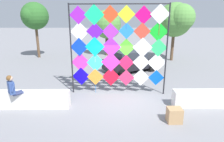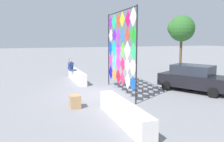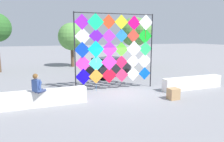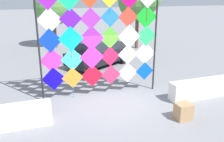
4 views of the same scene
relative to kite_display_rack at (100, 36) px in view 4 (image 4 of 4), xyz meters
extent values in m
plane|color=gray|center=(0.11, -1.09, -2.50)|extent=(120.00, 120.00, 0.00)
cube|color=silver|center=(4.41, -1.59, -2.13)|extent=(4.01, 0.52, 0.74)
cylinder|color=#232328|center=(-2.32, 0.13, -0.26)|extent=(0.07, 0.07, 4.47)
cylinder|color=#232328|center=(2.37, -0.14, -0.26)|extent=(0.07, 0.07, 4.47)
cube|color=#1207E6|center=(-1.88, 0.12, -1.62)|extent=(0.94, 0.07, 0.94)
cube|color=orange|center=(-1.15, 0.07, -1.63)|extent=(0.87, 0.06, 0.87)
cylinder|color=#167BE5|center=(-1.15, 0.08, -2.29)|extent=(0.02, 0.02, 0.45)
cube|color=red|center=(-0.35, 0.03, -1.62)|extent=(0.95, 0.07, 0.95)
cube|color=#E02F61|center=(0.44, -0.03, -1.65)|extent=(0.85, 0.06, 0.85)
cube|color=white|center=(1.18, -0.05, -1.63)|extent=(0.87, 0.06, 0.88)
cube|color=blue|center=(1.95, -0.11, -1.63)|extent=(0.81, 0.06, 0.81)
cube|color=#F436B8|center=(-1.87, 0.12, -0.87)|extent=(0.97, 0.07, 0.97)
cylinder|color=#16E557|center=(-1.87, 0.13, -1.51)|extent=(0.02, 0.02, 0.30)
cube|color=#3CF9F5|center=(-1.11, 0.08, -0.88)|extent=(0.92, 0.07, 0.92)
cylinder|color=red|center=(-1.11, 0.09, -1.57)|extent=(0.02, 0.02, 0.47)
cube|color=#E130AD|center=(-0.34, 0.02, -0.84)|extent=(0.99, 0.07, 0.99)
cylinder|color=#16E553|center=(-0.34, 0.03, -1.51)|extent=(0.02, 0.02, 0.35)
cube|color=#E21C4E|center=(0.41, -0.01, -0.87)|extent=(0.81, 0.06, 0.81)
cylinder|color=#16E5B1|center=(0.41, 0.00, -1.45)|extent=(0.02, 0.02, 0.36)
cube|color=white|center=(1.17, -0.07, -0.84)|extent=(0.85, 0.06, 0.86)
cube|color=white|center=(1.94, -0.10, -0.84)|extent=(0.96, 0.07, 0.96)
cube|color=#0E3CF4|center=(-1.91, 0.10, -0.10)|extent=(0.91, 0.06, 0.91)
cube|color=#0BCFD4|center=(-1.14, 0.05, -0.07)|extent=(0.97, 0.07, 0.97)
cylinder|color=red|center=(-1.14, 0.06, -0.70)|extent=(0.02, 0.02, 0.30)
cube|color=#AF2CDD|center=(-0.34, 0.02, -0.09)|extent=(0.99, 0.07, 0.99)
cylinder|color=#4DE516|center=(-0.34, 0.03, -0.81)|extent=(0.02, 0.02, 0.44)
cube|color=#58D332|center=(0.41, -0.01, -0.10)|extent=(0.87, 0.06, 0.87)
cylinder|color=#B416E5|center=(0.41, 0.00, -0.77)|extent=(0.02, 0.02, 0.45)
cube|color=white|center=(1.20, -0.09, -0.09)|extent=(0.97, 0.07, 0.97)
cylinder|color=#ABE516|center=(1.20, -0.08, -0.83)|extent=(0.02, 0.02, 0.51)
cube|color=#30E772|center=(1.97, -0.11, -0.10)|extent=(0.88, 0.06, 0.88)
cylinder|color=#E5169A|center=(1.97, -0.10, -0.76)|extent=(0.02, 0.02, 0.43)
cube|color=white|center=(-1.86, 0.12, 0.65)|extent=(0.94, 0.07, 0.94)
cylinder|color=#16E57B|center=(-1.86, 0.13, 0.05)|extent=(0.02, 0.02, 0.27)
cube|color=#6D19DD|center=(-1.11, 0.06, 0.67)|extent=(0.84, 0.06, 0.85)
cylinder|color=#8CE516|center=(-1.11, 0.07, 0.07)|extent=(0.02, 0.02, 0.37)
cube|color=#B733EE|center=(-0.36, 0.02, 0.66)|extent=(0.83, 0.06, 0.83)
cube|color=#2688E1|center=(0.41, -0.03, 0.69)|extent=(0.78, 0.06, 0.78)
cube|color=#DA4331|center=(1.15, -0.08, 0.68)|extent=(0.82, 0.06, 0.82)
cylinder|color=#16CFE5|center=(1.15, -0.07, 0.09)|extent=(0.02, 0.02, 0.36)
cube|color=#16CC28|center=(1.92, -0.10, 0.66)|extent=(0.95, 0.07, 0.95)
cylinder|color=#2C16E5|center=(0.38, -0.03, 0.91)|extent=(0.02, 0.02, 0.27)
cylinder|color=#16E585|center=(1.19, -0.05, 0.83)|extent=(0.02, 0.02, 0.32)
cylinder|color=red|center=(1.94, -0.12, 0.75)|extent=(0.02, 0.02, 0.50)
cube|color=black|center=(1.11, 4.12, -1.90)|extent=(4.17, 3.34, 0.69)
cube|color=#282D38|center=(0.99, 4.05, -1.28)|extent=(2.60, 2.33, 0.55)
cylinder|color=black|center=(1.84, 5.49, -2.24)|extent=(0.55, 0.43, 0.51)
cylinder|color=black|center=(2.66, 4.05, -2.24)|extent=(0.55, 0.43, 0.51)
cylinder|color=black|center=(-0.44, 4.19, -2.24)|extent=(0.55, 0.43, 0.51)
cylinder|color=black|center=(0.38, 2.76, -2.24)|extent=(0.55, 0.43, 0.51)
cube|color=tan|center=(2.03, -2.90, -2.22)|extent=(0.53, 0.44, 0.57)
cylinder|color=brown|center=(5.22, 7.75, -1.16)|extent=(0.26, 0.26, 2.68)
sphere|color=#569342|center=(5.22, 7.75, 1.06)|extent=(2.93, 2.93, 2.93)
sphere|color=#569342|center=(5.47, 7.92, 1.06)|extent=(1.88, 1.88, 1.88)
cylinder|color=brown|center=(-0.68, 10.15, -1.37)|extent=(0.32, 0.32, 2.26)
sphere|color=#569342|center=(-0.68, 10.15, 0.60)|extent=(2.78, 2.78, 2.78)
sphere|color=#569342|center=(-0.11, 9.95, 0.82)|extent=(1.54, 1.54, 1.54)
sphere|color=#569342|center=(-0.42, 10.01, 0.34)|extent=(2.15, 2.15, 2.15)
camera|label=1|loc=(-0.40, -9.40, 1.38)|focal=30.96mm
camera|label=2|loc=(11.98, -4.71, 0.56)|focal=37.86mm
camera|label=3|loc=(-4.48, -11.22, 0.68)|focal=33.19mm
camera|label=4|loc=(-2.67, -9.01, 1.59)|focal=38.81mm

